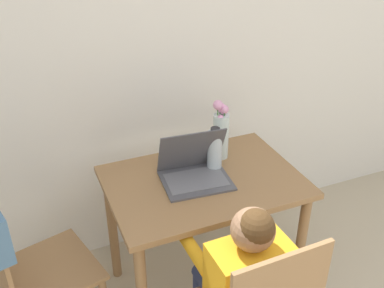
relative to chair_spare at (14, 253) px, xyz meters
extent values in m
cube|color=white|center=(1.05, 0.62, 0.62)|extent=(6.40, 0.05, 2.50)
cube|color=olive|center=(0.89, 0.07, 0.07)|extent=(0.93, 0.64, 0.03)
cylinder|color=olive|center=(1.30, -0.21, -0.29)|extent=(0.05, 0.05, 0.69)
cylinder|color=olive|center=(0.47, 0.34, -0.29)|extent=(0.05, 0.05, 0.69)
cylinder|color=olive|center=(1.30, 0.34, -0.29)|extent=(0.05, 0.05, 0.69)
cube|color=olive|center=(0.12, 0.03, -0.18)|extent=(0.49, 0.49, 0.02)
cylinder|color=olive|center=(0.24, 0.24, -0.41)|extent=(0.04, 0.04, 0.44)
cube|color=orange|center=(0.82, -0.52, 0.00)|extent=(0.31, 0.19, 0.35)
sphere|color=#936B4C|center=(0.82, -0.52, 0.26)|extent=(0.16, 0.16, 0.16)
sphere|color=#4C3319|center=(0.82, -0.53, 0.28)|extent=(0.14, 0.14, 0.14)
cylinder|color=navy|center=(0.88, -0.37, -0.16)|extent=(0.10, 0.28, 0.09)
cylinder|color=orange|center=(0.94, -0.30, 0.02)|extent=(0.06, 0.24, 0.06)
cylinder|color=orange|center=(0.68, -0.31, 0.02)|extent=(0.06, 0.24, 0.06)
cube|color=#4C4C51|center=(0.85, 0.06, 0.09)|extent=(0.34, 0.29, 0.01)
cube|color=slate|center=(0.85, 0.06, 0.10)|extent=(0.30, 0.21, 0.00)
cube|color=#4C4C51|center=(0.85, 0.14, 0.22)|extent=(0.33, 0.14, 0.24)
cube|color=silver|center=(0.85, 0.14, 0.22)|extent=(0.30, 0.12, 0.21)
cylinder|color=silver|center=(1.05, 0.23, 0.21)|extent=(0.08, 0.08, 0.24)
cylinder|color=#3D7A38|center=(1.07, 0.23, 0.25)|extent=(0.01, 0.01, 0.22)
sphere|color=#EA9EC6|center=(1.07, 0.23, 0.36)|extent=(0.05, 0.05, 0.05)
cylinder|color=#3D7A38|center=(1.05, 0.25, 0.25)|extent=(0.01, 0.01, 0.23)
sphere|color=#EA9EC6|center=(1.05, 0.25, 0.36)|extent=(0.05, 0.05, 0.05)
cylinder|color=#3D7A38|center=(1.04, 0.23, 0.26)|extent=(0.01, 0.01, 0.25)
sphere|color=#EA9EC6|center=(1.04, 0.23, 0.39)|extent=(0.05, 0.05, 0.05)
cylinder|color=#3D7A38|center=(1.04, 0.21, 0.23)|extent=(0.01, 0.01, 0.18)
sphere|color=#EA9EC6|center=(1.04, 0.21, 0.32)|extent=(0.04, 0.04, 0.04)
cylinder|color=#3D7A38|center=(1.06, 0.21, 0.25)|extent=(0.01, 0.01, 0.23)
sphere|color=#EA9EC6|center=(1.06, 0.21, 0.37)|extent=(0.04, 0.04, 0.04)
cylinder|color=silver|center=(0.98, 0.14, 0.19)|extent=(0.08, 0.08, 0.20)
cylinder|color=#262628|center=(0.98, 0.14, 0.30)|extent=(0.05, 0.05, 0.02)
camera|label=1|loc=(0.14, -1.56, 1.31)|focal=42.00mm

